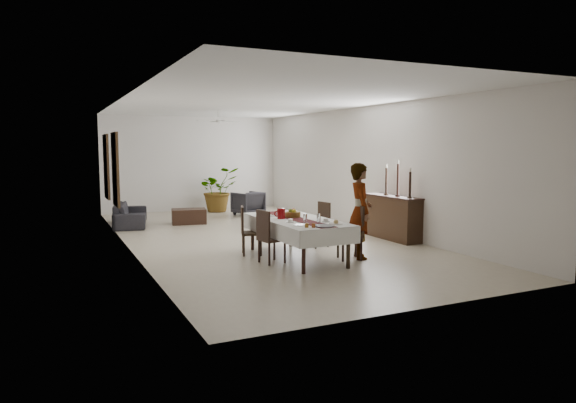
% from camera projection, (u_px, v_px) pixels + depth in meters
% --- Properties ---
extents(floor, '(6.00, 12.00, 0.00)m').
position_uv_depth(floor, '(258.00, 238.00, 12.27)').
color(floor, '#B8AD92').
rests_on(floor, ground).
extents(ceiling, '(6.00, 12.00, 0.02)m').
position_uv_depth(ceiling, '(258.00, 102.00, 11.93)').
color(ceiling, silver).
rests_on(ceiling, wall_back).
extents(wall_back, '(6.00, 0.02, 3.20)m').
position_uv_depth(wall_back, '(192.00, 164.00, 17.50)').
color(wall_back, silver).
rests_on(wall_back, floor).
extents(wall_front, '(6.00, 0.02, 3.20)m').
position_uv_depth(wall_front, '(429.00, 189.00, 6.70)').
color(wall_front, silver).
rests_on(wall_front, floor).
extents(wall_left, '(0.02, 12.00, 3.20)m').
position_uv_depth(wall_left, '(126.00, 173.00, 10.83)').
color(wall_left, silver).
rests_on(wall_left, floor).
extents(wall_right, '(0.02, 12.00, 3.20)m').
position_uv_depth(wall_right, '(365.00, 169.00, 13.37)').
color(wall_right, silver).
rests_on(wall_right, floor).
extents(dining_table_top, '(1.05, 2.45, 0.05)m').
position_uv_depth(dining_table_top, '(296.00, 221.00, 9.89)').
color(dining_table_top, black).
rests_on(dining_table_top, table_leg_fl).
extents(table_leg_fl, '(0.07, 0.07, 0.71)m').
position_uv_depth(table_leg_fl, '(304.00, 253.00, 8.70)').
color(table_leg_fl, black).
rests_on(table_leg_fl, floor).
extents(table_leg_fr, '(0.07, 0.07, 0.71)m').
position_uv_depth(table_leg_fr, '(348.00, 249.00, 9.09)').
color(table_leg_fr, black).
rests_on(table_leg_fr, floor).
extents(table_leg_bl, '(0.07, 0.07, 0.71)m').
position_uv_depth(table_leg_bl, '(252.00, 233.00, 10.78)').
color(table_leg_bl, black).
rests_on(table_leg_bl, floor).
extents(table_leg_br, '(0.07, 0.07, 0.71)m').
position_uv_depth(table_leg_br, '(291.00, 230.00, 11.16)').
color(table_leg_br, black).
rests_on(table_leg_br, floor).
extents(tablecloth_top, '(1.23, 2.64, 0.01)m').
position_uv_depth(tablecloth_top, '(296.00, 219.00, 9.89)').
color(tablecloth_top, white).
rests_on(tablecloth_top, dining_table_top).
extents(tablecloth_drape_left, '(0.04, 2.62, 0.31)m').
position_uv_depth(tablecloth_drape_left, '(268.00, 229.00, 9.65)').
color(tablecloth_drape_left, silver).
rests_on(tablecloth_drape_left, dining_table_top).
extents(tablecloth_drape_right, '(0.04, 2.62, 0.31)m').
position_uv_depth(tablecloth_drape_right, '(323.00, 225.00, 10.16)').
color(tablecloth_drape_right, white).
rests_on(tablecloth_drape_right, dining_table_top).
extents(tablecloth_drape_near, '(1.20, 0.02, 0.31)m').
position_uv_depth(tablecloth_drape_near, '(331.00, 237.00, 8.74)').
color(tablecloth_drape_near, white).
rests_on(tablecloth_drape_near, dining_table_top).
extents(tablecloth_drape_far, '(1.20, 0.02, 0.31)m').
position_uv_depth(tablecloth_drape_far, '(269.00, 218.00, 11.07)').
color(tablecloth_drape_far, white).
rests_on(tablecloth_drape_far, dining_table_top).
extents(table_runner, '(0.39, 2.55, 0.00)m').
position_uv_depth(table_runner, '(296.00, 219.00, 9.89)').
color(table_runner, '#5B1A1C').
rests_on(table_runner, tablecloth_top).
extents(red_pitcher, '(0.15, 0.15, 0.20)m').
position_uv_depth(red_pitcher, '(281.00, 213.00, 9.90)').
color(red_pitcher, maroon).
rests_on(red_pitcher, tablecloth_top).
extents(pitcher_handle, '(0.12, 0.02, 0.12)m').
position_uv_depth(pitcher_handle, '(277.00, 214.00, 9.87)').
color(pitcher_handle, maroon).
rests_on(pitcher_handle, red_pitcher).
extents(wine_glass_near, '(0.07, 0.07, 0.17)m').
position_uv_depth(wine_glass_near, '(319.00, 218.00, 9.34)').
color(wine_glass_near, white).
rests_on(wine_glass_near, tablecloth_top).
extents(wine_glass_mid, '(0.07, 0.07, 0.17)m').
position_uv_depth(wine_glass_mid, '(305.00, 218.00, 9.34)').
color(wine_glass_mid, white).
rests_on(wine_glass_mid, tablecloth_top).
extents(teacup_right, '(0.09, 0.09, 0.06)m').
position_uv_depth(teacup_right, '(326.00, 220.00, 9.47)').
color(teacup_right, silver).
rests_on(teacup_right, saucer_right).
extents(saucer_right, '(0.15, 0.15, 0.01)m').
position_uv_depth(saucer_right, '(326.00, 222.00, 9.47)').
color(saucer_right, silver).
rests_on(saucer_right, tablecloth_top).
extents(teacup_left, '(0.09, 0.09, 0.06)m').
position_uv_depth(teacup_left, '(290.00, 221.00, 9.43)').
color(teacup_left, white).
rests_on(teacup_left, saucer_left).
extents(saucer_left, '(0.15, 0.15, 0.01)m').
position_uv_depth(saucer_left, '(290.00, 222.00, 9.44)').
color(saucer_left, silver).
rests_on(saucer_left, tablecloth_top).
extents(plate_near_right, '(0.24, 0.24, 0.02)m').
position_uv_depth(plate_near_right, '(336.00, 224.00, 9.22)').
color(plate_near_right, silver).
rests_on(plate_near_right, tablecloth_top).
extents(bread_near_right, '(0.09, 0.09, 0.09)m').
position_uv_depth(bread_near_right, '(336.00, 222.00, 9.21)').
color(bread_near_right, tan).
rests_on(bread_near_right, plate_near_right).
extents(plate_near_left, '(0.24, 0.24, 0.02)m').
position_uv_depth(plate_near_left, '(300.00, 225.00, 9.07)').
color(plate_near_left, silver).
rests_on(plate_near_left, tablecloth_top).
extents(plate_far_left, '(0.24, 0.24, 0.02)m').
position_uv_depth(plate_far_left, '(269.00, 216.00, 10.25)').
color(plate_far_left, silver).
rests_on(plate_far_left, tablecloth_top).
extents(serving_tray, '(0.37, 0.37, 0.02)m').
position_uv_depth(serving_tray, '(324.00, 226.00, 8.93)').
color(serving_tray, '#3B3C40').
rests_on(serving_tray, tablecloth_top).
extents(jam_jar_a, '(0.07, 0.07, 0.08)m').
position_uv_depth(jam_jar_a, '(314.00, 225.00, 8.81)').
color(jam_jar_a, '#8A3D14').
rests_on(jam_jar_a, tablecloth_top).
extents(jam_jar_b, '(0.07, 0.07, 0.08)m').
position_uv_depth(jam_jar_b, '(307.00, 225.00, 8.82)').
color(jam_jar_b, brown).
rests_on(jam_jar_b, tablecloth_top).
extents(fruit_basket, '(0.31, 0.31, 0.10)m').
position_uv_depth(fruit_basket, '(293.00, 215.00, 10.13)').
color(fruit_basket, brown).
rests_on(fruit_basket, tablecloth_top).
extents(fruit_red, '(0.09, 0.09, 0.09)m').
position_uv_depth(fruit_red, '(294.00, 211.00, 10.16)').
color(fruit_red, maroon).
rests_on(fruit_red, fruit_basket).
extents(fruit_green, '(0.08, 0.08, 0.08)m').
position_uv_depth(fruit_green, '(290.00, 211.00, 10.13)').
color(fruit_green, olive).
rests_on(fruit_green, fruit_basket).
extents(fruit_yellow, '(0.09, 0.09, 0.09)m').
position_uv_depth(fruit_yellow, '(294.00, 211.00, 10.08)').
color(fruit_yellow, gold).
rests_on(fruit_yellow, fruit_basket).
extents(chair_right_near_seat, '(0.54, 0.54, 0.05)m').
position_uv_depth(chair_right_near_seat, '(350.00, 236.00, 9.84)').
color(chair_right_near_seat, black).
rests_on(chair_right_near_seat, chair_right_near_leg_fl).
extents(chair_right_near_leg_fl, '(0.05, 0.05, 0.43)m').
position_uv_depth(chair_right_near_leg_fl, '(361.00, 250.00, 9.72)').
color(chair_right_near_leg_fl, black).
rests_on(chair_right_near_leg_fl, floor).
extents(chair_right_near_leg_fr, '(0.05, 0.05, 0.43)m').
position_uv_depth(chair_right_near_leg_fr, '(356.00, 246.00, 10.07)').
color(chair_right_near_leg_fr, black).
rests_on(chair_right_near_leg_fr, floor).
extents(chair_right_near_leg_bl, '(0.05, 0.05, 0.43)m').
position_uv_depth(chair_right_near_leg_bl, '(343.00, 250.00, 9.66)').
color(chair_right_near_leg_bl, black).
rests_on(chair_right_near_leg_bl, floor).
extents(chair_right_near_leg_br, '(0.05, 0.05, 0.43)m').
position_uv_depth(chair_right_near_leg_br, '(338.00, 247.00, 10.01)').
color(chair_right_near_leg_br, black).
rests_on(chair_right_near_leg_br, floor).
extents(chair_right_near_back, '(0.16, 0.43, 0.56)m').
position_uv_depth(chair_right_near_back, '(360.00, 220.00, 9.84)').
color(chair_right_near_back, black).
rests_on(chair_right_near_back, chair_right_near_seat).
extents(chair_right_far_seat, '(0.47, 0.47, 0.05)m').
position_uv_depth(chair_right_far_seat, '(317.00, 227.00, 11.11)').
color(chair_right_far_seat, black).
rests_on(chair_right_far_seat, chair_right_far_leg_fl).
extents(chair_right_far_leg_fl, '(0.05, 0.05, 0.40)m').
position_uv_depth(chair_right_far_leg_fl, '(328.00, 238.00, 11.09)').
color(chair_right_far_leg_fl, black).
rests_on(chair_right_far_leg_fl, floor).
extents(chair_right_far_leg_fr, '(0.05, 0.05, 0.40)m').
position_uv_depth(chair_right_far_leg_fr, '(319.00, 236.00, 11.37)').
color(chair_right_far_leg_fr, black).
rests_on(chair_right_far_leg_fr, floor).
extents(chair_right_far_leg_bl, '(0.05, 0.05, 0.40)m').
position_uv_depth(chair_right_far_leg_bl, '(316.00, 239.00, 10.91)').
color(chair_right_far_leg_bl, black).
rests_on(chair_right_far_leg_bl, floor).
extents(chair_right_far_leg_br, '(0.05, 0.05, 0.40)m').
position_uv_depth(chair_right_far_leg_br, '(306.00, 237.00, 11.18)').
color(chair_right_far_leg_br, black).
rests_on(chair_right_far_leg_br, floor).
extents(chair_right_far_back, '(0.10, 0.41, 0.52)m').
position_uv_depth(chair_right_far_back, '(324.00, 214.00, 11.19)').
color(chair_right_far_back, black).
rests_on(chair_right_far_back, chair_right_far_seat).
extents(chair_left_near_seat, '(0.49, 0.49, 0.05)m').
position_uv_depth(chair_left_near_seat, '(272.00, 239.00, 9.54)').
color(chair_left_near_seat, black).
rests_on(chair_left_near_seat, chair_left_near_leg_fl).
extents(chair_left_near_leg_fl, '(0.05, 0.05, 0.42)m').
position_uv_depth(chair_left_near_leg_fl, '(259.00, 251.00, 9.60)').
color(chair_left_near_leg_fl, black).
rests_on(chair_left_near_leg_fl, floor).
extents(chair_left_near_leg_fr, '(0.05, 0.05, 0.42)m').
position_uv_depth(chair_left_near_leg_fr, '(269.00, 254.00, 9.32)').
color(chair_left_near_leg_fr, black).
rests_on(chair_left_near_leg_fr, floor).
extents(chair_left_near_leg_bl, '(0.05, 0.05, 0.42)m').
position_uv_depth(chair_left_near_leg_bl, '(274.00, 249.00, 9.80)').
color(chair_left_near_leg_bl, black).
rests_on(chair_left_near_leg_bl, floor).
extents(chair_left_near_leg_br, '(0.05, 0.05, 0.42)m').
position_uv_depth(chair_left_near_leg_br, '(285.00, 252.00, 9.52)').
color(chair_left_near_leg_br, black).
rests_on(chair_left_near_leg_br, floor).
extents(chair_left_near_back, '(0.11, 0.42, 0.54)m').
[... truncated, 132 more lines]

